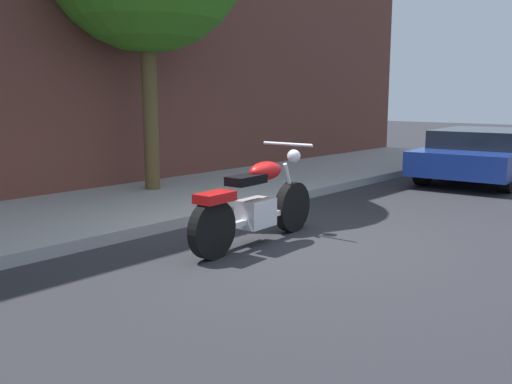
{
  "coord_description": "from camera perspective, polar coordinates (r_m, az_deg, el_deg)",
  "views": [
    {
      "loc": [
        -5.13,
        -3.76,
        1.68
      ],
      "look_at": [
        -0.47,
        0.33,
        0.6
      ],
      "focal_mm": 38.93,
      "sensor_mm": 36.0,
      "label": 1
    }
  ],
  "objects": [
    {
      "name": "ground_plane",
      "position": [
        6.58,
        4.86,
        -5.0
      ],
      "size": [
        60.0,
        60.0,
        0.0
      ],
      "primitive_type": "plane",
      "color": "#28282D"
    },
    {
      "name": "sidewalk",
      "position": [
        8.63,
        -11.32,
        -1.11
      ],
      "size": [
        20.63,
        2.9,
        0.14
      ],
      "primitive_type": "cube",
      "color": "#9C9C9C",
      "rests_on": "ground"
    },
    {
      "name": "motorcycle",
      "position": [
        6.32,
        -0.05,
        -1.33
      ],
      "size": [
        2.14,
        0.7,
        1.12
      ],
      "color": "black",
      "rests_on": "ground"
    },
    {
      "name": "parked_car_blue",
      "position": [
        12.07,
        22.17,
        3.74
      ],
      "size": [
        4.22,
        2.17,
        1.03
      ],
      "color": "black",
      "rests_on": "ground"
    }
  ]
}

